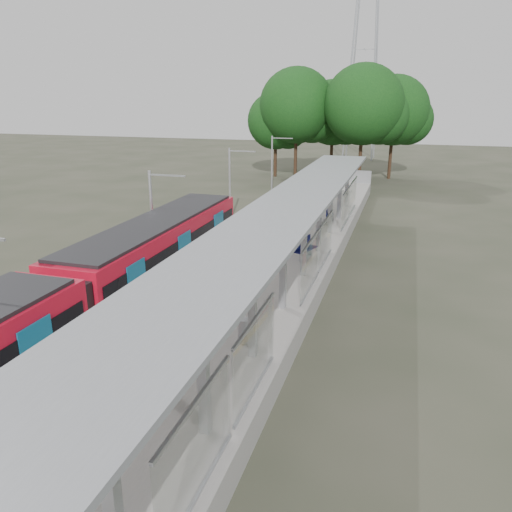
{
  "coord_description": "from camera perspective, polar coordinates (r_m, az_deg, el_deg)",
  "views": [
    {
      "loc": [
        6.29,
        -3.75,
        9.04
      ],
      "look_at": [
        0.22,
        16.23,
        2.3
      ],
      "focal_mm": 35.0,
      "sensor_mm": 36.0,
      "label": 1
    }
  ],
  "objects": [
    {
      "name": "end_fence",
      "position": [
        49.66,
        9.54,
        9.02
      ],
      "size": [
        6.0,
        0.1,
        1.2
      ],
      "primitive_type": "cube",
      "color": "#9EA0A5",
      "rests_on": "platform"
    },
    {
      "name": "tactile_strip",
      "position": [
        26.58,
        -3.36,
        0.27
      ],
      "size": [
        0.6,
        50.0,
        0.02
      ],
      "primitive_type": "cube",
      "color": "gold",
      "rests_on": "platform"
    },
    {
      "name": "canopy",
      "position": [
        21.04,
        3.58,
        4.55
      ],
      "size": [
        3.27,
        38.0,
        3.66
      ],
      "color": "#9EA0A5",
      "rests_on": "platform"
    },
    {
      "name": "litter_bin",
      "position": [
        17.11,
        -1.37,
        -8.51
      ],
      "size": [
        0.53,
        0.53,
        0.86
      ],
      "primitive_type": "cylinder",
      "rotation": [
        0.0,
        0.0,
        0.31
      ],
      "color": "#9EA0A5",
      "rests_on": "platform"
    },
    {
      "name": "platform",
      "position": [
        26.01,
        1.94,
        -1.29
      ],
      "size": [
        6.0,
        50.0,
        1.0
      ],
      "primitive_type": "cube",
      "color": "gray",
      "rests_on": "ground"
    },
    {
      "name": "train",
      "position": [
        18.14,
        -21.47,
        -6.09
      ],
      "size": [
        2.74,
        27.6,
        3.62
      ],
      "color": "black",
      "rests_on": "ground"
    },
    {
      "name": "bench_mid",
      "position": [
        25.79,
        5.49,
        0.99
      ],
      "size": [
        1.03,
        1.68,
        1.1
      ],
      "rotation": [
        0.0,
        0.0,
        -0.35
      ],
      "color": "#0F124C",
      "rests_on": "platform"
    },
    {
      "name": "info_pillar_near",
      "position": [
        14.38,
        -10.44,
        -12.71
      ],
      "size": [
        0.41,
        0.41,
        1.82
      ],
      "rotation": [
        0.0,
        0.0,
        0.01
      ],
      "color": "beige",
      "rests_on": "platform"
    },
    {
      "name": "trackbed",
      "position": [
        27.57,
        -7.14,
        -1.14
      ],
      "size": [
        3.0,
        70.0,
        0.24
      ],
      "primitive_type": "cube",
      "color": "#59544C",
      "rests_on": "ground"
    },
    {
      "name": "info_pillar_far",
      "position": [
        33.07,
        7.18,
        5.03
      ],
      "size": [
        0.4,
        0.4,
        1.77
      ],
      "rotation": [
        0.0,
        0.0,
        0.16
      ],
      "color": "beige",
      "rests_on": "platform"
    },
    {
      "name": "catenary_masts",
      "position": [
        26.67,
        -11.62,
        4.23
      ],
      "size": [
        2.08,
        48.16,
        5.4
      ],
      "color": "#9EA0A5",
      "rests_on": "ground"
    },
    {
      "name": "bench_far",
      "position": [
        33.76,
        8.28,
        4.79
      ],
      "size": [
        0.58,
        1.43,
        0.95
      ],
      "rotation": [
        0.0,
        0.0,
        0.12
      ],
      "color": "#0F124C",
      "rests_on": "platform"
    },
    {
      "name": "tree_cluster",
      "position": [
        57.14,
        9.22,
        16.2
      ],
      "size": [
        19.8,
        12.18,
        12.28
      ],
      "color": "#382316",
      "rests_on": "ground"
    },
    {
      "name": "pylon",
      "position": [
        77.74,
        12.54,
        24.86
      ],
      "size": [
        8.0,
        4.0,
        38.0
      ],
      "primitive_type": null,
      "color": "#9EA0A5",
      "rests_on": "ground"
    }
  ]
}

